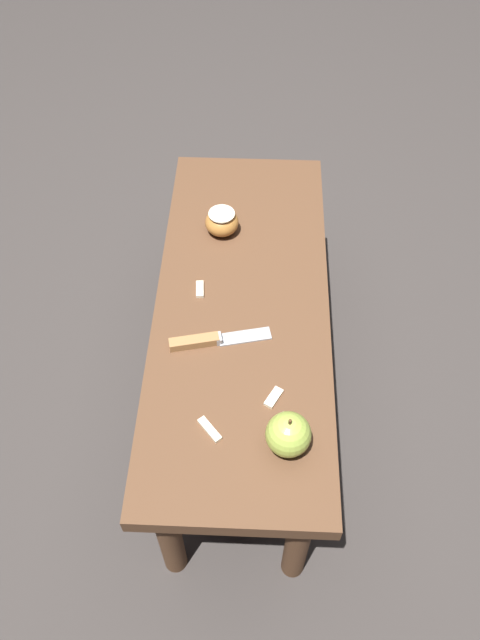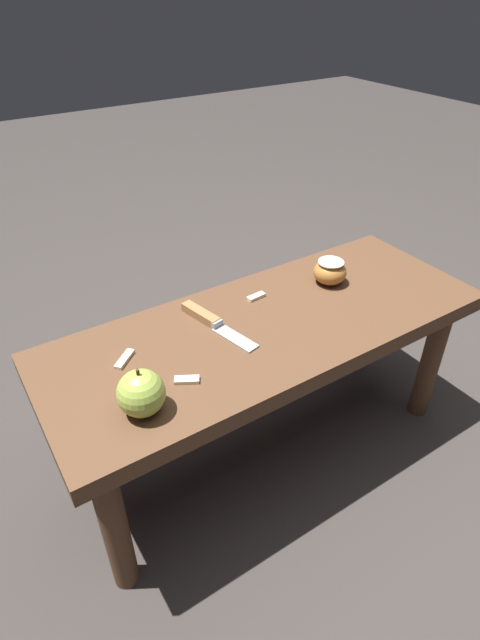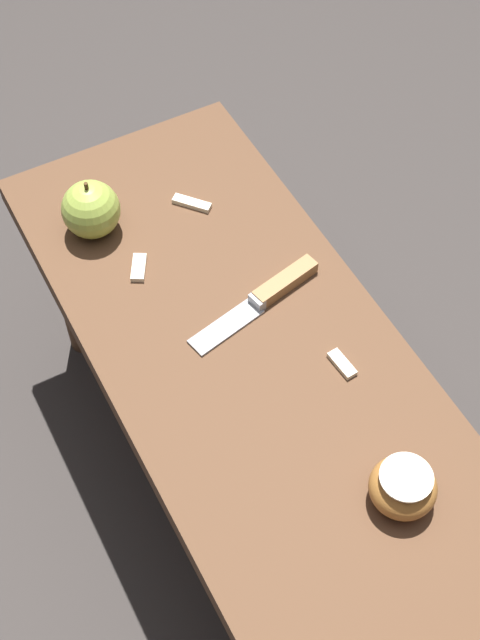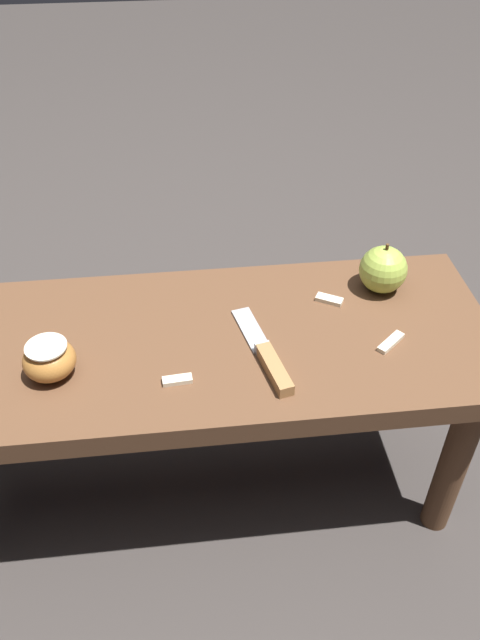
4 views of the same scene
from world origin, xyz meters
name	(u,v)px [view 1 (image 1 of 4)]	position (x,y,z in m)	size (l,w,h in m)	color
ground_plane	(242,396)	(0.00, 0.00, 0.00)	(8.00, 8.00, 0.00)	#383330
wooden_bench	(242,319)	(0.00, 0.00, 0.35)	(1.02, 0.39, 0.41)	brown
knife	(207,340)	(-0.11, 0.07, 0.42)	(0.07, 0.22, 0.02)	#9EA0A5
apple_whole	(288,434)	(-0.35, -0.10, 0.45)	(0.09, 0.09, 0.10)	#9EB747
apple_cut	(222,222)	(0.22, 0.06, 0.44)	(0.08, 0.08, 0.06)	#B27233
apple_slice_near_knife	(210,429)	(-0.32, 0.05, 0.41)	(0.06, 0.05, 0.01)	beige
apple_slice_center	(200,289)	(0.03, 0.10, 0.41)	(0.05, 0.02, 0.01)	beige
apple_slice_near_bowl	(274,397)	(-0.25, -0.07, 0.41)	(0.05, 0.04, 0.01)	beige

